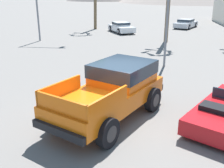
{
  "coord_description": "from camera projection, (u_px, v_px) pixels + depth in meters",
  "views": [
    {
      "loc": [
        1.1,
        -8.74,
        4.4
      ],
      "look_at": [
        -0.24,
        0.81,
        0.99
      ],
      "focal_mm": 42.0,
      "sensor_mm": 36.0,
      "label": 1
    }
  ],
  "objects": [
    {
      "name": "parked_car_silver",
      "position": [
        186.0,
        23.0,
        33.32
      ],
      "size": [
        3.5,
        4.74,
        1.12
      ],
      "rotation": [
        0.0,
        0.0,
        5.84
      ],
      "color": "#B7BABF",
      "rests_on": "ground_plane"
    },
    {
      "name": "orange_pickup_truck",
      "position": [
        114.0,
        87.0,
        9.54
      ],
      "size": [
        4.05,
        5.53,
        1.91
      ],
      "rotation": [
        0.0,
        0.0,
        -0.45
      ],
      "color": "orange",
      "rests_on": "ground_plane"
    },
    {
      "name": "parked_car_white",
      "position": [
        121.0,
        27.0,
        29.68
      ],
      "size": [
        3.51,
        4.46,
        1.15
      ],
      "rotation": [
        0.0,
        0.0,
        3.65
      ],
      "color": "white",
      "rests_on": "ground_plane"
    },
    {
      "name": "ground_plane",
      "position": [
        115.0,
        116.0,
        9.77
      ],
      "size": [
        320.0,
        320.0,
        0.0
      ],
      "primitive_type": "plane",
      "color": "slate"
    }
  ]
}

